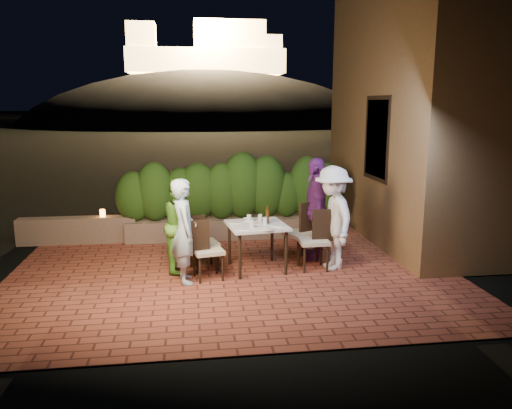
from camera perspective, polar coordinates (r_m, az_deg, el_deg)
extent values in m
plane|color=black|center=(7.84, -2.48, -8.31)|extent=(400.00, 400.00, 0.00)
cube|color=brown|center=(8.33, -2.80, -7.51)|extent=(7.00, 6.00, 0.15)
cube|color=olive|center=(10.28, 17.01, 10.23)|extent=(1.60, 5.00, 5.00)
cube|color=black|center=(9.53, 13.80, 7.34)|extent=(0.08, 1.00, 1.40)
cube|color=black|center=(9.53, 13.74, 7.34)|extent=(0.06, 1.15, 1.55)
cube|color=brown|center=(9.99, -2.59, -2.65)|extent=(4.20, 0.55, 0.40)
cube|color=brown|center=(10.16, -19.70, -2.78)|extent=(2.20, 0.30, 0.50)
ellipsoid|color=black|center=(67.73, -5.54, 5.75)|extent=(52.00, 40.00, 22.00)
cylinder|color=white|center=(7.61, -1.31, -2.80)|extent=(0.19, 0.19, 0.01)
cylinder|color=white|center=(8.04, -2.41, -2.04)|extent=(0.22, 0.22, 0.01)
cylinder|color=white|center=(7.83, 2.49, -2.39)|extent=(0.24, 0.24, 0.01)
cylinder|color=white|center=(8.19, 1.40, -1.77)|extent=(0.20, 0.20, 0.01)
cylinder|color=white|center=(7.96, 0.26, -2.16)|extent=(0.22, 0.22, 0.01)
cylinder|color=white|center=(7.61, 1.29, -2.80)|extent=(0.24, 0.24, 0.01)
cylinder|color=silver|center=(7.70, -0.47, -2.20)|extent=(0.07, 0.07, 0.12)
cylinder|color=silver|center=(8.08, -0.81, -1.56)|extent=(0.07, 0.07, 0.12)
cylinder|color=silver|center=(7.87, 1.04, -1.90)|extent=(0.07, 0.07, 0.12)
cylinder|color=silver|center=(8.11, 0.48, -1.52)|extent=(0.07, 0.07, 0.12)
imported|color=white|center=(8.16, -0.84, -1.71)|extent=(0.23, 0.23, 0.04)
imported|color=#ADCBDE|center=(7.44, -8.21, -3.03)|extent=(0.45, 0.62, 1.56)
imported|color=#68B639|center=(7.99, -8.50, -2.30)|extent=(0.64, 0.78, 1.49)
imported|color=white|center=(8.05, 8.74, -1.55)|extent=(0.74, 1.15, 1.67)
imported|color=#6C297B|center=(8.54, 6.86, -0.47)|extent=(0.61, 1.09, 1.75)
cylinder|color=orange|center=(10.00, -17.13, -0.95)|extent=(0.10, 0.10, 0.14)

